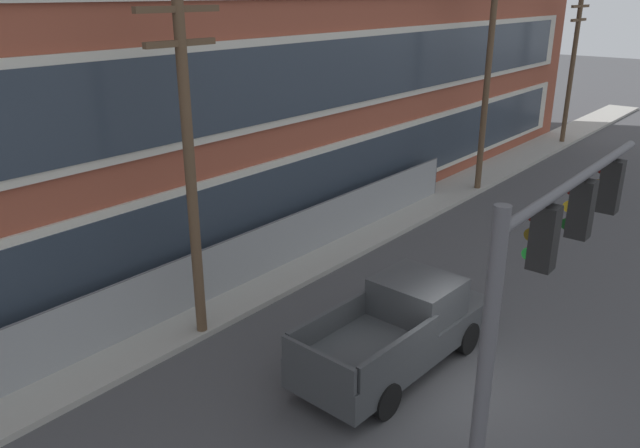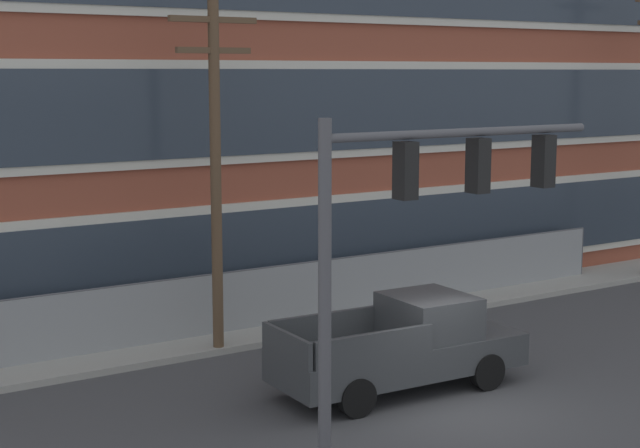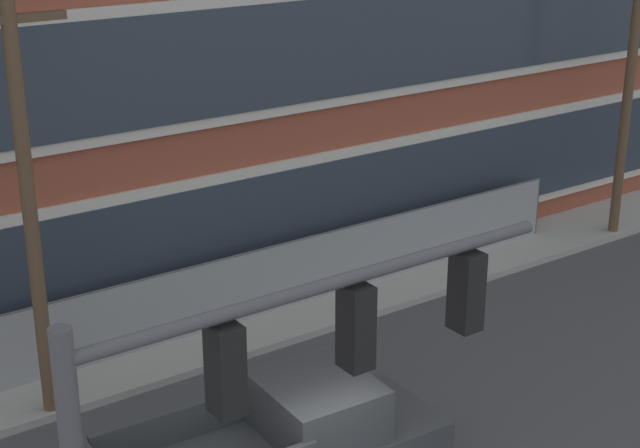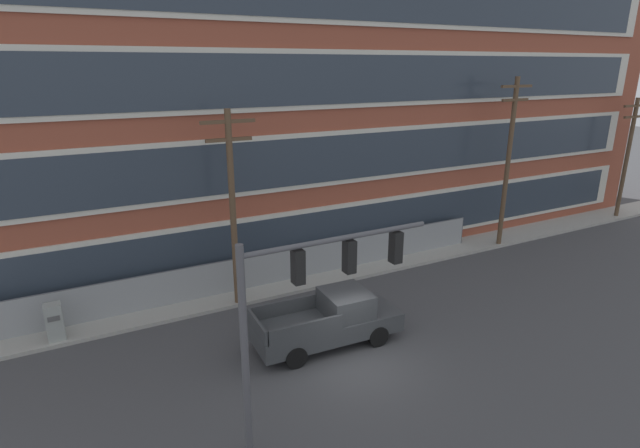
{
  "view_description": "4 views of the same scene",
  "coord_description": "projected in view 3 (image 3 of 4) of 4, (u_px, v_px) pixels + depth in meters",
  "views": [
    {
      "loc": [
        -11.12,
        -4.95,
        8.3
      ],
      "look_at": [
        0.92,
        4.87,
        2.49
      ],
      "focal_mm": 35.0,
      "sensor_mm": 36.0,
      "label": 1
    },
    {
      "loc": [
        -12.7,
        -14.33,
        6.75
      ],
      "look_at": [
        -1.44,
        2.87,
        3.55
      ],
      "focal_mm": 55.0,
      "sensor_mm": 36.0,
      "label": 2
    },
    {
      "loc": [
        -7.19,
        -9.38,
        9.61
      ],
      "look_at": [
        2.56,
        4.39,
        3.33
      ],
      "focal_mm": 55.0,
      "sensor_mm": 36.0,
      "label": 3
    },
    {
      "loc": [
        -8.24,
        -12.87,
        10.07
      ],
      "look_at": [
        1.23,
        4.98,
        3.59
      ],
      "focal_mm": 28.0,
      "sensor_mm": 36.0,
      "label": 4
    }
  ],
  "objects": [
    {
      "name": "traffic_signal_mast",
      "position": [
        249.0,
        435.0,
        9.37
      ],
      "size": [
        5.5,
        0.43,
        6.09
      ],
      "color": "#4C4C51",
      "rests_on": "ground"
    },
    {
      "name": "utility_pole_near_corner",
      "position": [
        26.0,
        176.0,
        16.42
      ],
      "size": [
        2.22,
        0.26,
        8.44
      ],
      "color": "brown",
      "rests_on": "ground"
    },
    {
      "name": "utility_pole_midblock",
      "position": [
        633.0,
        46.0,
        24.86
      ],
      "size": [
        2.2,
        0.26,
        9.47
      ],
      "color": "brown",
      "rests_on": "ground"
    },
    {
      "name": "chain_link_fence",
      "position": [
        88.0,
        333.0,
        19.27
      ],
      "size": [
        25.5,
        0.06,
        1.72
      ],
      "color": "gray",
      "rests_on": "ground"
    },
    {
      "name": "sidewalk_building_side",
      "position": [
        140.0,
        362.0,
        19.82
      ],
      "size": [
        80.0,
        2.1,
        0.16
      ],
      "primitive_type": "cube",
      "color": "#9E9B93",
      "rests_on": "ground"
    }
  ]
}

